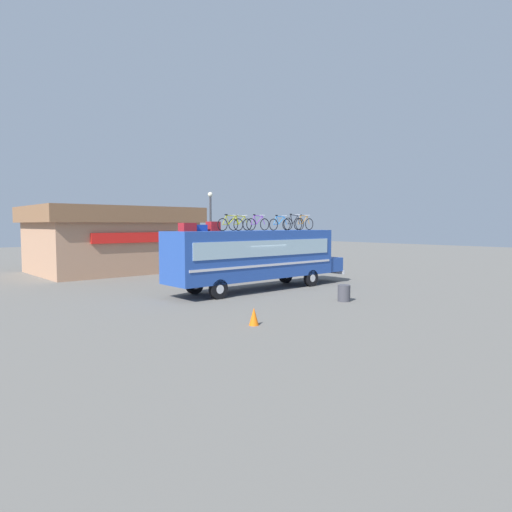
# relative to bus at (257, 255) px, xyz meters

# --- Properties ---
(ground_plane) EXTENTS (120.00, 120.00, 0.00)m
(ground_plane) POSITION_rel_bus_xyz_m (-0.22, -0.00, -1.91)
(ground_plane) COLOR #605E59
(bus) EXTENTS (11.68, 2.41, 3.25)m
(bus) POSITION_rel_bus_xyz_m (0.00, 0.00, 0.00)
(bus) COLOR #23479E
(bus) RESTS_ON ground
(luggage_bag_1) EXTENTS (0.72, 0.55, 0.41)m
(luggage_bag_1) POSITION_rel_bus_xyz_m (-4.34, 0.16, 1.54)
(luggage_bag_1) COLOR maroon
(luggage_bag_1) RESTS_ON bus
(luggage_bag_2) EXTENTS (0.74, 0.33, 0.32)m
(luggage_bag_2) POSITION_rel_bus_xyz_m (-3.63, 0.17, 1.50)
(luggage_bag_2) COLOR #193899
(luggage_bag_2) RESTS_ON bus
(luggage_bag_3) EXTENTS (0.58, 0.50, 0.48)m
(luggage_bag_3) POSITION_rel_bus_xyz_m (-2.76, 0.24, 1.58)
(luggage_bag_3) COLOR maroon
(luggage_bag_3) RESTS_ON bus
(rooftop_bicycle_1) EXTENTS (1.67, 0.44, 0.86)m
(rooftop_bicycle_1) POSITION_rel_bus_xyz_m (-1.96, -0.17, 1.70)
(rooftop_bicycle_1) COLOR black
(rooftop_bicycle_1) RESTS_ON bus
(rooftop_bicycle_2) EXTENTS (1.61, 0.44, 0.86)m
(rooftop_bicycle_2) POSITION_rel_bus_xyz_m (-0.90, 0.34, 1.70)
(rooftop_bicycle_2) COLOR black
(rooftop_bicycle_2) RESTS_ON bus
(rooftop_bicycle_3) EXTENTS (1.67, 0.44, 0.89)m
(rooftop_bicycle_3) POSITION_rel_bus_xyz_m (0.27, 0.24, 1.71)
(rooftop_bicycle_3) COLOR black
(rooftop_bicycle_3) RESTS_ON bus
(rooftop_bicycle_4) EXTENTS (1.67, 0.44, 0.86)m
(rooftop_bicycle_4) POSITION_rel_bus_xyz_m (1.40, -0.35, 1.70)
(rooftop_bicycle_4) COLOR black
(rooftop_bicycle_4) RESTS_ON bus
(rooftop_bicycle_5) EXTENTS (1.69, 0.44, 0.95)m
(rooftop_bicycle_5) POSITION_rel_bus_xyz_m (2.60, -0.27, 1.74)
(rooftop_bicycle_5) COLOR black
(rooftop_bicycle_5) RESTS_ON bus
(rooftop_bicycle_6) EXTENTS (1.71, 0.44, 0.94)m
(rooftop_bicycle_6) POSITION_rel_bus_xyz_m (3.79, 0.05, 1.73)
(rooftop_bicycle_6) COLOR black
(rooftop_bicycle_6) RESTS_ON bus
(roadside_building) EXTENTS (11.48, 8.91, 4.87)m
(roadside_building) POSITION_rel_bus_xyz_m (-1.96, 14.55, 0.60)
(roadside_building) COLOR tan
(roadside_building) RESTS_ON ground
(trash_bin) EXTENTS (0.58, 0.58, 0.77)m
(trash_bin) POSITION_rel_bus_xyz_m (0.63, -5.41, -1.53)
(trash_bin) COLOR #3F3F47
(trash_bin) RESTS_ON ground
(traffic_cone) EXTENTS (0.35, 0.35, 0.63)m
(traffic_cone) POSITION_rel_bus_xyz_m (-5.76, -6.34, -1.59)
(traffic_cone) COLOR orange
(traffic_cone) RESTS_ON ground
(street_lamp) EXTENTS (0.31, 0.31, 5.68)m
(street_lamp) POSITION_rel_bus_xyz_m (0.90, 5.60, 1.44)
(street_lamp) COLOR #38383D
(street_lamp) RESTS_ON ground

